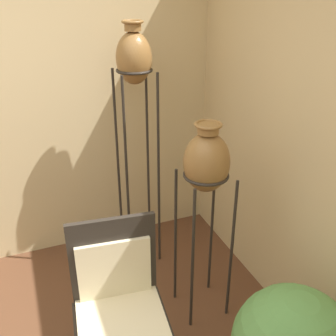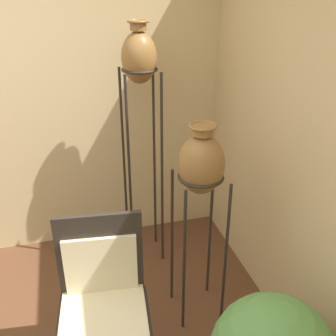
# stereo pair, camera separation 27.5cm
# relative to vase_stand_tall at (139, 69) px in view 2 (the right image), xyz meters

# --- Properties ---
(vase_stand_tall) EXTENTS (0.27, 0.27, 1.93)m
(vase_stand_tall) POSITION_rel_vase_stand_tall_xyz_m (0.00, 0.00, 0.00)
(vase_stand_tall) COLOR #28231E
(vase_stand_tall) RESTS_ON ground_plane
(vase_stand_medium) EXTENTS (0.30, 0.30, 1.42)m
(vase_stand_medium) POSITION_rel_vase_stand_tall_xyz_m (0.22, -0.73, -0.47)
(vase_stand_medium) COLOR #28231E
(vase_stand_medium) RESTS_ON ground_plane
(chair) EXTENTS (0.56, 0.57, 1.03)m
(chair) POSITION_rel_vase_stand_tall_xyz_m (-0.46, -1.08, -1.02)
(chair) COLOR #28231E
(chair) RESTS_ON ground_plane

